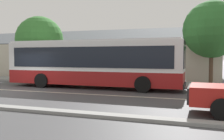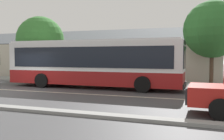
{
  "view_description": "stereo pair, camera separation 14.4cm",
  "coord_description": "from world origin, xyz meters",
  "px_view_note": "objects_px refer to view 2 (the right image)",
  "views": [
    {
      "loc": [
        10.67,
        -13.05,
        2.19
      ],
      "look_at": [
        5.32,
        2.89,
        1.25
      ],
      "focal_mm": 40.0,
      "sensor_mm": 36.0,
      "label": 1
    },
    {
      "loc": [
        10.81,
        -13.0,
        2.19
      ],
      "look_at": [
        5.32,
        2.89,
        1.25
      ],
      "focal_mm": 40.0,
      "sensor_mm": 36.0,
      "label": 2
    }
  ],
  "objects_px": {
    "transit_bus": "(93,62)",
    "bench_by_building": "(34,75)",
    "street_tree_primary": "(212,31)",
    "street_tree_secondary": "(40,41)"
  },
  "relations": [
    {
      "from": "transit_bus",
      "to": "bench_by_building",
      "type": "height_order",
      "value": "transit_bus"
    },
    {
      "from": "street_tree_primary",
      "to": "street_tree_secondary",
      "type": "xyz_separation_m",
      "value": [
        -14.66,
        -0.33,
        -0.51
      ]
    },
    {
      "from": "street_tree_primary",
      "to": "street_tree_secondary",
      "type": "bearing_deg",
      "value": -178.7
    },
    {
      "from": "transit_bus",
      "to": "bench_by_building",
      "type": "relative_size",
      "value": 6.81
    },
    {
      "from": "bench_by_building",
      "to": "street_tree_secondary",
      "type": "height_order",
      "value": "street_tree_secondary"
    },
    {
      "from": "transit_bus",
      "to": "bench_by_building",
      "type": "xyz_separation_m",
      "value": [
        -6.76,
        2.5,
        -1.18
      ]
    },
    {
      "from": "transit_bus",
      "to": "street_tree_secondary",
      "type": "height_order",
      "value": "street_tree_secondary"
    },
    {
      "from": "transit_bus",
      "to": "street_tree_primary",
      "type": "xyz_separation_m",
      "value": [
        7.79,
        3.99,
        2.3
      ]
    },
    {
      "from": "transit_bus",
      "to": "street_tree_secondary",
      "type": "xyz_separation_m",
      "value": [
        -6.87,
        3.66,
        1.79
      ]
    },
    {
      "from": "transit_bus",
      "to": "street_tree_secondary",
      "type": "relative_size",
      "value": 2.11
    }
  ]
}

